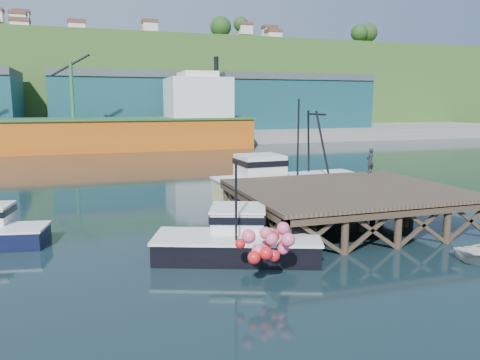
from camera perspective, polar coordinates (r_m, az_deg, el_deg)
name	(u,v)px	position (r m, az deg, el deg)	size (l,w,h in m)	color
ground	(255,232)	(25.12, 1.81, -6.39)	(300.00, 300.00, 0.00)	black
wharf	(348,191)	(26.84, 13.09, -1.35)	(12.00, 10.00, 2.62)	brown
far_quay	(132,133)	(93.27, -13.02, 5.59)	(160.00, 40.00, 2.00)	gray
warehouse_mid	(134,104)	(88.11, -12.85, 8.97)	(28.00, 16.00, 9.00)	#1B4B5A
warehouse_right	(285,104)	(95.70, 5.57, 9.18)	(30.00, 16.00, 9.00)	#1B4B5A
cargo_ship	(85,128)	(70.81, -18.32, 6.09)	(55.50, 10.00, 13.75)	#D15E13
hillside	(119,86)	(123.07, -14.49, 11.07)	(220.00, 50.00, 22.00)	#2D511E
boat_black	(237,239)	(21.03, -0.31, -7.20)	(7.76, 6.44, 4.50)	black
trawler	(288,181)	(32.44, 5.85, -0.18)	(10.76, 4.31, 7.08)	#D3C888
dockworker	(370,161)	(32.85, 15.59, 2.28)	(0.61, 0.40, 1.66)	black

